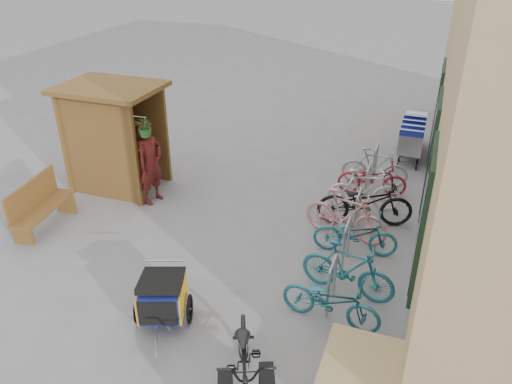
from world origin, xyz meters
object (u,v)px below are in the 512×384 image
(bike_5, at_px, (364,190))
(bike_1, at_px, (348,270))
(kiosk, at_px, (110,123))
(child_trailer, at_px, (162,296))
(pallet_stack, at_px, (360,373))
(bike_0, at_px, (331,301))
(shopping_carts, at_px, (413,133))
(bike_6, at_px, (372,178))
(bike_4, at_px, (365,202))
(bike_7, at_px, (375,167))
(bike_3, at_px, (346,215))
(bike_2, at_px, (355,234))
(cargo_bike, at_px, (246,367))
(bench, at_px, (39,205))
(person_kiosk, at_px, (150,163))

(bike_5, bearing_deg, bike_1, 171.85)
(kiosk, relative_size, child_trailer, 1.71)
(kiosk, height_order, pallet_stack, kiosk)
(bike_0, xyz_separation_m, bike_1, (0.11, 0.76, 0.07))
(shopping_carts, xyz_separation_m, bike_6, (-0.65, -2.56, -0.23))
(bike_4, bearing_deg, child_trailer, 132.95)
(kiosk, relative_size, bike_6, 1.64)
(pallet_stack, relative_size, bike_5, 0.77)
(bike_7, bearing_deg, bike_3, 171.96)
(bike_6, height_order, bike_7, bike_7)
(pallet_stack, xyz_separation_m, bike_2, (-0.61, 3.02, 0.19))
(bike_1, bearing_deg, cargo_bike, 170.57)
(child_trailer, distance_m, bike_3, 3.90)
(bench, xyz_separation_m, bike_3, (5.80, 1.68, -0.01))
(cargo_bike, xyz_separation_m, bike_6, (0.70, 6.12, -0.10))
(child_trailer, bearing_deg, bike_5, 42.43)
(child_trailer, xyz_separation_m, cargo_bike, (1.68, -0.89, 0.03))
(bike_0, bearing_deg, bike_6, 6.70)
(pallet_stack, distance_m, shopping_carts, 8.03)
(bike_1, xyz_separation_m, bike_6, (-0.13, 3.65, -0.08))
(bench, height_order, cargo_bike, cargo_bike)
(bike_7, bearing_deg, bench, 121.41)
(bike_0, bearing_deg, bike_5, 7.83)
(shopping_carts, relative_size, bike_3, 1.22)
(kiosk, height_order, person_kiosk, kiosk)
(bench, distance_m, bike_7, 7.30)
(kiosk, distance_m, bike_6, 5.96)
(bench, relative_size, bike_1, 1.03)
(bike_3, relative_size, bike_4, 0.88)
(kiosk, height_order, shopping_carts, kiosk)
(person_kiosk, distance_m, bike_5, 4.58)
(cargo_bike, relative_size, person_kiosk, 1.11)
(cargo_bike, bearing_deg, bike_5, 60.60)
(bike_1, distance_m, bike_4, 2.29)
(cargo_bike, distance_m, bike_4, 4.82)
(cargo_bike, relative_size, bike_5, 1.31)
(bike_2, bearing_deg, shopping_carts, -14.09)
(bench, relative_size, bike_3, 0.98)
(person_kiosk, bearing_deg, bike_5, -63.76)
(cargo_bike, bearing_deg, bike_6, 60.82)
(shopping_carts, distance_m, bike_1, 6.23)
(person_kiosk, xyz_separation_m, bike_0, (4.49, -2.46, -0.51))
(pallet_stack, height_order, bench, bench)
(bike_0, xyz_separation_m, bike_7, (-0.04, 4.88, 0.05))
(child_trailer, distance_m, bike_6, 5.75)
(bike_0, bearing_deg, bike_3, 12.27)
(bike_3, bearing_deg, bike_6, 5.04)
(child_trailer, relative_size, bike_5, 0.93)
(person_kiosk, relative_size, bike_0, 1.18)
(child_trailer, bearing_deg, bike_0, -1.19)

